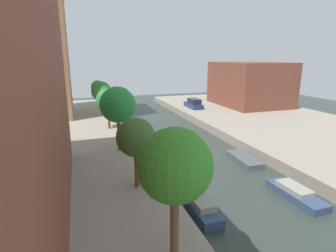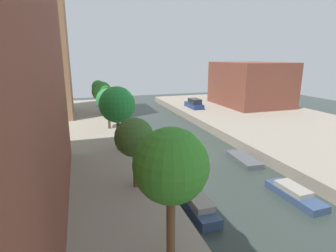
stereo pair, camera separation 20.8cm
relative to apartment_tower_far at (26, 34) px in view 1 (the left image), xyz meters
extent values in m
plane|color=#2D3833|center=(16.00, -18.95, -12.07)|extent=(84.00, 84.00, 0.00)
cube|color=gray|center=(1.00, -18.95, -11.57)|extent=(20.00, 64.00, 1.00)
cube|color=gray|center=(31.00, -18.95, -11.57)|extent=(20.00, 64.00, 1.00)
cube|color=#9E704C|center=(0.00, 0.00, 0.00)|extent=(10.00, 9.62, 22.15)
cube|color=brown|center=(34.00, -1.40, -7.46)|extent=(10.00, 12.27, 7.24)
cylinder|color=brown|center=(9.09, -32.57, -9.43)|extent=(0.35, 0.35, 3.28)
sphere|color=#368A28|center=(9.09, -32.57, -6.79)|extent=(2.87, 2.87, 2.87)
cylinder|color=brown|center=(9.09, -25.45, -9.84)|extent=(0.30, 0.30, 2.46)
sphere|color=#386029|center=(9.09, -25.45, -7.75)|extent=(2.47, 2.47, 2.47)
cylinder|color=brown|center=(9.09, -17.95, -9.56)|extent=(0.28, 0.28, 3.03)
sphere|color=#258A37|center=(9.09, -17.95, -6.94)|extent=(3.16, 3.16, 3.16)
cylinder|color=brown|center=(9.09, -10.04, -9.89)|extent=(0.31, 0.31, 2.38)
sphere|color=#27793B|center=(9.09, -10.04, -7.75)|extent=(2.71, 2.71, 2.71)
cylinder|color=brown|center=(9.09, -1.68, -9.90)|extent=(0.33, 0.33, 2.36)
sphere|color=#2C7A2D|center=(9.09, -1.68, -7.73)|extent=(2.82, 2.82, 2.82)
cylinder|color=#4E4A27|center=(9.09, 5.09, -9.80)|extent=(0.28, 0.28, 2.55)
sphere|color=#2A8234|center=(9.09, 5.09, -7.77)|extent=(2.15, 2.15, 2.15)
cube|color=navy|center=(23.79, -0.91, -10.70)|extent=(1.77, 4.53, 0.75)
cube|color=#1E2328|center=(23.79, -1.25, -9.94)|extent=(1.54, 2.50, 0.77)
cube|color=#33476B|center=(12.35, -27.93, -11.77)|extent=(1.27, 4.21, 0.60)
cube|color=gray|center=(12.35, -28.12, -11.28)|extent=(1.08, 2.31, 0.39)
cube|color=#33476B|center=(12.11, -20.44, -11.75)|extent=(1.60, 3.79, 0.66)
cube|color=gray|center=(12.11, -20.57, -11.28)|extent=(1.34, 2.10, 0.28)
cube|color=#33476B|center=(19.13, -28.56, -11.83)|extent=(1.50, 4.34, 0.50)
cube|color=gray|center=(19.13, -28.36, -11.42)|extent=(1.24, 2.40, 0.32)
cube|color=#4C5156|center=(19.63, -21.84, -11.85)|extent=(1.81, 4.11, 0.45)
camera|label=1|loc=(5.90, -41.31, -2.88)|focal=28.96mm
camera|label=2|loc=(6.10, -41.38, -2.88)|focal=28.96mm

